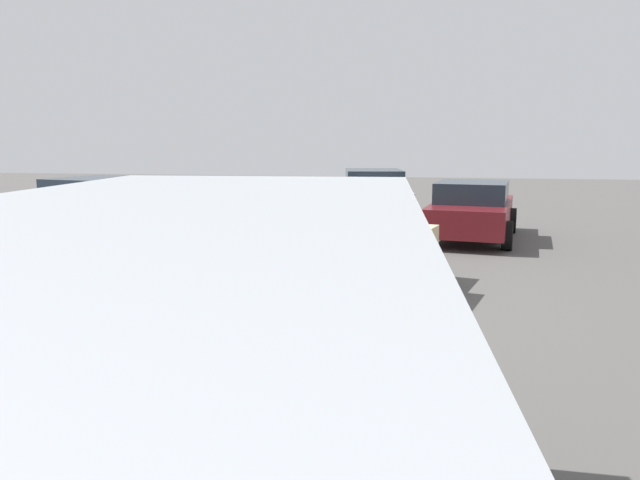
{
  "coord_description": "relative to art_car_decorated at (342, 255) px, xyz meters",
  "views": [
    {
      "loc": [
        -8.42,
        -1.26,
        2.31
      ],
      "look_at": [
        0.0,
        0.3,
        0.9
      ],
      "focal_mm": 34.16,
      "sensor_mm": 36.0,
      "label": 1
    }
  ],
  "objects": [
    {
      "name": "ground_plane",
      "position": [
        -0.03,
        0.01,
        -0.69
      ],
      "size": [
        60.0,
        60.0,
        0.0
      ],
      "primitive_type": "plane",
      "color": "#514F4C"
    },
    {
      "name": "art_car_decorated",
      "position": [
        0.0,
        0.0,
        0.0
      ],
      "size": [
        4.63,
        2.79,
        1.65
      ],
      "rotation": [
        0.0,
        0.0,
        2.89
      ],
      "color": "beige",
      "rests_on": "ground"
    },
    {
      "name": "parked_sedan_far_left",
      "position": [
        6.14,
        -2.16,
        -0.0
      ],
      "size": [
        4.36,
        2.42,
        1.35
      ],
      "rotation": [
        0.0,
        0.0,
        -0.15
      ],
      "color": "#5B1419",
      "rests_on": "ground"
    },
    {
      "name": "parked_sedan_near_right",
      "position": [
        3.91,
        6.16,
        0.06
      ],
      "size": [
        4.64,
        2.58,
        1.48
      ],
      "rotation": [
        0.0,
        0.0,
        2.96
      ],
      "color": "silver",
      "rests_on": "ground"
    },
    {
      "name": "parked_sedan_row_back_center",
      "position": [
        9.05,
        0.4,
        0.06
      ],
      "size": [
        4.4,
        2.52,
        1.45
      ],
      "rotation": [
        0.0,
        0.0,
        3.32
      ],
      "color": "silver",
      "rests_on": "ground"
    }
  ]
}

